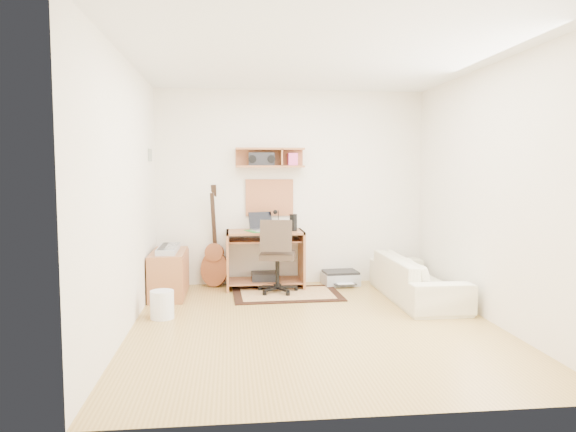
{
  "coord_description": "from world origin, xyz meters",
  "views": [
    {
      "loc": [
        -0.82,
        -5.12,
        1.54
      ],
      "look_at": [
        -0.15,
        1.05,
        1.0
      ],
      "focal_mm": 33.09,
      "sensor_mm": 36.0,
      "label": 1
    }
  ],
  "objects": [
    {
      "name": "cork_board",
      "position": [
        -0.3,
        1.98,
        1.17
      ],
      "size": [
        0.64,
        0.03,
        0.49
      ],
      "primitive_type": "cube",
      "color": "#AD7C56",
      "rests_on": "back_wall"
    },
    {
      "name": "pencil_cup",
      "position": [
        -0.1,
        1.83,
        0.8
      ],
      "size": [
        0.06,
        0.06,
        0.09
      ],
      "primitive_type": "cylinder",
      "color": "#363DA2",
      "rests_on": "desk"
    },
    {
      "name": "desk",
      "position": [
        -0.38,
        1.73,
        0.38
      ],
      "size": [
        1.0,
        0.55,
        0.75
      ],
      "primitive_type": null,
      "color": "#A8663B",
      "rests_on": "floor"
    },
    {
      "name": "laptop",
      "position": [
        -0.39,
        1.71,
        0.87
      ],
      "size": [
        0.41,
        0.41,
        0.25
      ],
      "primitive_type": null,
      "rotation": [
        0.0,
        0.0,
        0.36
      ],
      "color": "silver",
      "rests_on": "desk"
    },
    {
      "name": "guitar",
      "position": [
        -1.04,
        1.86,
        0.68
      ],
      "size": [
        0.41,
        0.31,
        1.36
      ],
      "primitive_type": null,
      "rotation": [
        0.0,
        0.0,
        -0.24
      ],
      "color": "#97522E",
      "rests_on": "floor"
    },
    {
      "name": "left_wall",
      "position": [
        -1.8,
        0.0,
        1.3
      ],
      "size": [
        0.01,
        4.0,
        2.6
      ],
      "primitive_type": "cube",
      "color": "white",
      "rests_on": "ground"
    },
    {
      "name": "printer",
      "position": [
        0.64,
        1.8,
        0.09
      ],
      "size": [
        0.49,
        0.4,
        0.18
      ],
      "primitive_type": "cube",
      "rotation": [
        0.0,
        0.0,
        0.08
      ],
      "color": "#A5A8AA",
      "rests_on": "floor"
    },
    {
      "name": "waste_basket",
      "position": [
        -1.54,
        0.39,
        0.15
      ],
      "size": [
        0.26,
        0.26,
        0.29
      ],
      "primitive_type": "cylinder",
      "rotation": [
        0.0,
        0.0,
        -0.06
      ],
      "color": "white",
      "rests_on": "floor"
    },
    {
      "name": "music_keyboard",
      "position": [
        -1.58,
        1.4,
        0.58
      ],
      "size": [
        0.22,
        0.72,
        0.06
      ],
      "primitive_type": "cube",
      "color": "#B2B5BA",
      "rests_on": "cabinet"
    },
    {
      "name": "ceiling",
      "position": [
        0.0,
        0.0,
        2.6
      ],
      "size": [
        3.6,
        4.0,
        0.01
      ],
      "primitive_type": "cube",
      "color": "white",
      "rests_on": "ground"
    },
    {
      "name": "task_chair",
      "position": [
        -0.24,
        1.4,
        0.47
      ],
      "size": [
        0.56,
        0.56,
        0.95
      ],
      "primitive_type": null,
      "rotation": [
        0.0,
        0.0,
        -0.17
      ],
      "color": "#352A1F",
      "rests_on": "floor"
    },
    {
      "name": "right_wall",
      "position": [
        1.8,
        0.0,
        1.3
      ],
      "size": [
        0.01,
        4.0,
        2.6
      ],
      "primitive_type": "cube",
      "color": "white",
      "rests_on": "ground"
    },
    {
      "name": "cabinet",
      "position": [
        -1.58,
        1.4,
        0.28
      ],
      "size": [
        0.4,
        0.9,
        0.55
      ],
      "primitive_type": "cube",
      "color": "#A8663B",
      "rests_on": "floor"
    },
    {
      "name": "wall_shelf",
      "position": [
        -0.3,
        1.88,
        1.7
      ],
      "size": [
        0.9,
        0.25,
        0.26
      ],
      "primitive_type": "cube",
      "color": "#A8663B",
      "rests_on": "back_wall"
    },
    {
      "name": "sofa",
      "position": [
        1.38,
        0.9,
        0.34
      ],
      "size": [
        0.51,
        1.75,
        0.68
      ],
      "primitive_type": "imported",
      "rotation": [
        0.0,
        0.0,
        1.57
      ],
      "color": "beige",
      "rests_on": "floor"
    },
    {
      "name": "wall_photo",
      "position": [
        -1.79,
        1.5,
        1.72
      ],
      "size": [
        0.02,
        0.2,
        0.15
      ],
      "primitive_type": "cube",
      "color": "#4C8CBF",
      "rests_on": "left_wall"
    },
    {
      "name": "back_wall",
      "position": [
        0.0,
        2.0,
        1.3
      ],
      "size": [
        3.6,
        0.01,
        2.6
      ],
      "primitive_type": "cube",
      "color": "white",
      "rests_on": "ground"
    },
    {
      "name": "boombox",
      "position": [
        -0.41,
        1.87,
        1.68
      ],
      "size": [
        0.33,
        0.15,
        0.17
      ],
      "primitive_type": "cube",
      "color": "black",
      "rests_on": "wall_shelf"
    },
    {
      "name": "speaker",
      "position": [
        -0.01,
        1.68,
        0.86
      ],
      "size": [
        0.1,
        0.1,
        0.22
      ],
      "primitive_type": "cylinder",
      "color": "black",
      "rests_on": "desk"
    },
    {
      "name": "rug",
      "position": [
        -0.14,
        1.29,
        0.01
      ],
      "size": [
        1.35,
        0.92,
        0.02
      ],
      "primitive_type": "cube",
      "rotation": [
        0.0,
        0.0,
        0.03
      ],
      "color": "beige",
      "rests_on": "floor"
    },
    {
      "name": "floor",
      "position": [
        0.0,
        0.0,
        -0.01
      ],
      "size": [
        3.6,
        4.0,
        0.01
      ],
      "primitive_type": "cube",
      "color": "tan",
      "rests_on": "ground"
    },
    {
      "name": "desk_lamp",
      "position": [
        -0.19,
        1.87,
        0.88
      ],
      "size": [
        0.09,
        0.09,
        0.26
      ],
      "primitive_type": null,
      "color": "black",
      "rests_on": "desk"
    }
  ]
}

